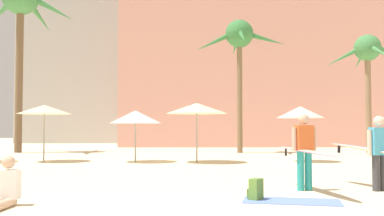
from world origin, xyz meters
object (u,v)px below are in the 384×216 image
object	(u,v)px
cafe_umbrella_5	(136,117)
person_far_right	(377,150)
cafe_umbrella_0	(300,112)
cafe_umbrella_3	(197,108)
palm_tree_left	(368,56)
palm_tree_far_left	(239,41)
cafe_umbrella_4	(44,110)
person_far_left	(4,189)
beach_towel	(292,201)
person_near_right	(306,149)
palm_tree_center	(20,7)
backpack	(256,190)

from	to	relation	value
cafe_umbrella_5	person_far_right	distance (m)	10.94
cafe_umbrella_0	cafe_umbrella_5	distance (m)	6.97
cafe_umbrella_3	cafe_umbrella_5	xyz separation A→B (m)	(-2.57, 0.29, -0.35)
palm_tree_left	person_far_right	world-z (taller)	palm_tree_left
palm_tree_far_left	palm_tree_left	xyz separation A→B (m)	(7.39, -0.22, -0.86)
cafe_umbrella_4	cafe_umbrella_5	world-z (taller)	cafe_umbrella_4
cafe_umbrella_5	person_far_left	distance (m)	11.07
beach_towel	person_near_right	distance (m)	1.81
cafe_umbrella_4	person_far_left	distance (m)	11.61
person_far_right	beach_towel	bearing A→B (deg)	-69.06
person_near_right	beach_towel	bearing A→B (deg)	-40.90
palm_tree_center	cafe_umbrella_3	size ratio (longest dim) A/B	4.00
cafe_umbrella_3	person_near_right	world-z (taller)	cafe_umbrella_3
palm_tree_left	cafe_umbrella_3	xyz separation A→B (m)	(-10.02, -7.15, -3.36)
palm_tree_left	person_far_left	size ratio (longest dim) A/B	7.03
cafe_umbrella_0	cafe_umbrella_3	world-z (taller)	cafe_umbrella_3
beach_towel	backpack	world-z (taller)	backpack
person_far_right	palm_tree_far_left	bearing A→B (deg)	171.34
palm_tree_far_left	person_near_right	xyz separation A→B (m)	(-0.36, -16.01, -5.52)
person_near_right	person_far_right	distance (m)	1.68
cafe_umbrella_3	cafe_umbrella_0	bearing A→B (deg)	5.12
palm_tree_left	cafe_umbrella_0	bearing A→B (deg)	-129.75
cafe_umbrella_3	beach_towel	xyz separation A→B (m)	(1.62, -10.04, -2.22)
palm_tree_left	cafe_umbrella_5	size ratio (longest dim) A/B	3.14
cafe_umbrella_4	backpack	world-z (taller)	cafe_umbrella_4
cafe_umbrella_0	cafe_umbrella_4	bearing A→B (deg)	179.49
palm_tree_far_left	cafe_umbrella_3	xyz separation A→B (m)	(-2.63, -7.37, -4.22)
cafe_umbrella_0	person_far_left	world-z (taller)	cafe_umbrella_0
palm_tree_center	cafe_umbrella_5	size ratio (longest dim) A/B	4.72
beach_towel	person_far_right	world-z (taller)	person_far_right
person_far_right	palm_tree_left	bearing A→B (deg)	145.34
palm_tree_far_left	palm_tree_center	world-z (taller)	palm_tree_center
cafe_umbrella_5	backpack	world-z (taller)	cafe_umbrella_5
backpack	palm_tree_left	bearing A→B (deg)	-83.31
cafe_umbrella_4	person_far_right	bearing A→B (deg)	-40.77
palm_tree_center	cafe_umbrella_0	xyz separation A→B (m)	(14.65, -7.36, -6.44)
beach_towel	palm_tree_far_left	bearing A→B (deg)	86.69
palm_tree_center	beach_towel	world-z (taller)	palm_tree_center
person_near_right	person_far_right	bearing A→B (deg)	79.33
cafe_umbrella_3	palm_tree_far_left	bearing A→B (deg)	70.40
backpack	person_near_right	distance (m)	1.94
palm_tree_center	backpack	bearing A→B (deg)	-57.54
cafe_umbrella_5	person_near_right	size ratio (longest dim) A/B	0.69
cafe_umbrella_0	cafe_umbrella_5	xyz separation A→B (m)	(-6.96, -0.11, -0.21)
palm_tree_center	beach_towel	distance (m)	23.03
palm_tree_far_left	palm_tree_left	distance (m)	7.45
palm_tree_far_left	cafe_umbrella_0	size ratio (longest dim) A/B	3.30
cafe_umbrella_0	palm_tree_far_left	bearing A→B (deg)	104.22
palm_tree_center	cafe_umbrella_3	distance (m)	14.31
palm_tree_center	cafe_umbrella_3	bearing A→B (deg)	-37.09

